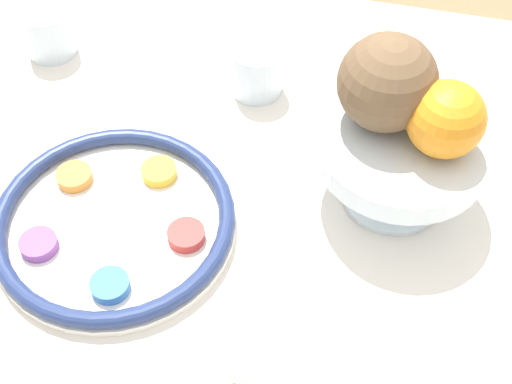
{
  "coord_description": "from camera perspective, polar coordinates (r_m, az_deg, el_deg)",
  "views": [
    {
      "loc": [
        0.06,
        -0.46,
        1.46
      ],
      "look_at": [
        -0.06,
        0.06,
        0.79
      ],
      "focal_mm": 50.0,
      "sensor_mm": 36.0,
      "label": 1
    }
  ],
  "objects": [
    {
      "name": "seder_plate",
      "position": [
        0.88,
        -11.27,
        -2.33
      ],
      "size": [
        0.3,
        0.3,
        0.03
      ],
      "color": "white",
      "rests_on": "dining_table"
    },
    {
      "name": "fruit_stand",
      "position": [
        0.86,
        11.51,
        3.03
      ],
      "size": [
        0.21,
        0.21,
        0.11
      ],
      "color": "silver",
      "rests_on": "dining_table"
    },
    {
      "name": "orange_fruit",
      "position": [
        0.82,
        14.96,
        5.64
      ],
      "size": [
        0.09,
        0.09,
        0.09
      ],
      "color": "orange",
      "rests_on": "fruit_stand"
    },
    {
      "name": "coconut",
      "position": [
        0.83,
        10.47,
        8.6
      ],
      "size": [
        0.11,
        0.11,
        0.11
      ],
      "color": "brown",
      "rests_on": "fruit_stand"
    },
    {
      "name": "cup_near",
      "position": [
        1.02,
        0.04,
        9.75
      ],
      "size": [
        0.07,
        0.07,
        0.07
      ],
      "color": "silver",
      "rests_on": "dining_table"
    },
    {
      "name": "cup_far",
      "position": [
        1.13,
        -16.31,
        12.24
      ],
      "size": [
        0.07,
        0.07,
        0.07
      ],
      "color": "silver",
      "rests_on": "dining_table"
    }
  ]
}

